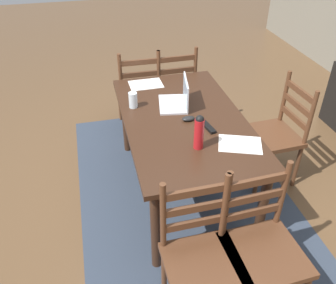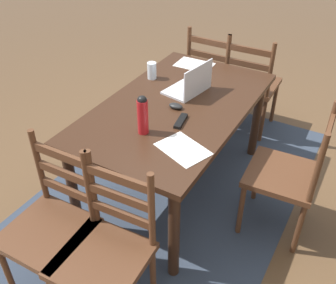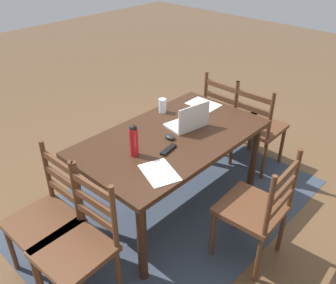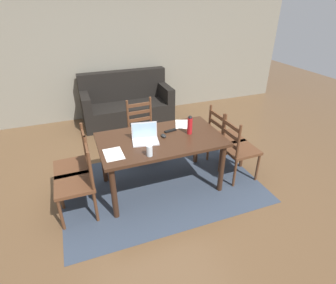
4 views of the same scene
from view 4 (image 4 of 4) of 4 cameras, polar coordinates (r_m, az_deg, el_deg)
ground_plane at (r=3.85m, az=-1.41°, el=-9.08°), size 14.00×14.00×0.00m
area_rug at (r=3.85m, az=-1.41°, el=-9.04°), size 2.67×1.78×0.01m
wall_back at (r=5.90m, az=-11.37°, el=18.40°), size 8.00×0.12×2.70m
dining_table at (r=3.49m, az=-1.54°, el=-0.52°), size 1.58×0.92×0.75m
chair_left_far at (r=3.61m, az=-19.01°, el=-4.84°), size 0.45×0.45×0.95m
chair_left_near at (r=3.30m, az=-18.57°, el=-8.22°), size 0.44×0.44×0.95m
chair_right_near at (r=3.89m, az=14.63°, el=-1.50°), size 0.45×0.45×0.95m
chair_far_head at (r=4.28m, az=-5.24°, el=2.31°), size 0.46×0.46×0.95m
chair_right_far at (r=4.15m, az=11.85°, el=0.89°), size 0.46×0.46×0.95m
couch at (r=5.72m, az=-8.76°, el=7.92°), size 1.80×0.80×1.00m
laptop at (r=3.37m, az=-4.90°, el=1.18°), size 0.35×0.27×0.23m
water_bottle at (r=3.51m, az=4.66°, el=3.73°), size 0.07×0.07×0.25m
drinking_glass at (r=3.05m, az=-3.95°, el=-1.86°), size 0.07×0.07×0.13m
computer_mouse at (r=3.47m, az=-0.96°, el=1.36°), size 0.06×0.10×0.03m
tv_remote at (r=3.61m, az=0.51°, el=2.40°), size 0.18×0.07×0.02m
paper_stack_left at (r=3.16m, az=-11.47°, el=-2.54°), size 0.22×0.30×0.00m
paper_stack_right at (r=3.82m, az=3.20°, el=3.80°), size 0.30×0.35×0.00m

